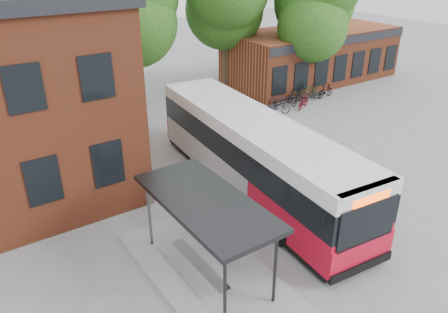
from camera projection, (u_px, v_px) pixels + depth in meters
ground at (287, 216)px, 17.76m from camera, size 100.00×100.00×0.00m
shop_row at (312, 55)px, 34.90m from camera, size 14.00×6.20×4.00m
bus_shelter at (207, 237)px, 14.10m from camera, size 3.60×7.00×2.90m
bike_rail at (291, 103)px, 29.81m from camera, size 5.20×0.10×0.38m
tree_0 at (18, 34)px, 24.18m from camera, size 7.92×7.92×11.00m
tree_1 at (130, 25)px, 28.61m from camera, size 7.92×7.92×10.40m
tree_2 at (226, 14)px, 31.30m from camera, size 7.92×7.92×11.00m
tree_3 at (315, 27)px, 31.25m from camera, size 7.04×7.04×9.28m
city_bus at (254, 156)px, 18.96m from camera, size 4.07×13.51×3.38m
bicycle_0 at (277, 108)px, 28.30m from camera, size 1.78×1.24×0.89m
bicycle_1 at (271, 106)px, 28.60m from camera, size 1.59×0.89×0.92m
bicycle_2 at (285, 99)px, 29.88m from camera, size 1.81×1.03×0.90m
bicycle_3 at (303, 101)px, 29.25m from camera, size 1.74×1.14×1.02m
bicycle_4 at (299, 99)px, 29.95m from camera, size 1.77×0.99×0.88m
bicycle_5 at (294, 96)px, 30.48m from camera, size 1.55×0.53×0.92m
bicycle_6 at (310, 94)px, 30.86m from camera, size 1.86×0.91×0.94m
bicycle_7 at (307, 92)px, 31.07m from camera, size 1.77×0.99×1.03m
bicycle_extra_0 at (325, 91)px, 31.38m from camera, size 1.69×0.66×0.99m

